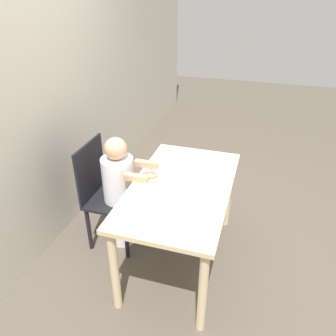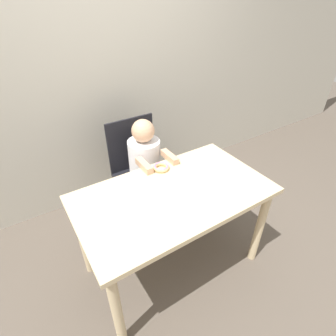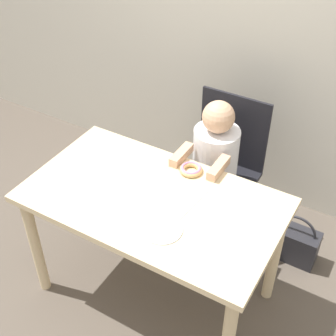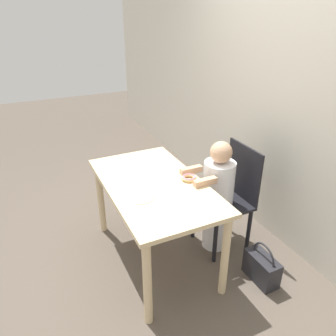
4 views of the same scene
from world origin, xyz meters
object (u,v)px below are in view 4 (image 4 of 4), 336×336
chair (229,196)px  handbag (262,267)px  child_figure (217,197)px  donut (189,178)px

chair → handbag: (0.52, -0.02, -0.36)m
chair → child_figure: (0.00, -0.13, 0.02)m
child_figure → donut: child_figure is taller
handbag → chair: bearing=177.6°
chair → handbag: size_ratio=2.70×
chair → donut: chair is taller
chair → child_figure: child_figure is taller
chair → child_figure: bearing=-90.0°
chair → donut: (-0.01, -0.41, 0.27)m
child_figure → handbag: size_ratio=2.93×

